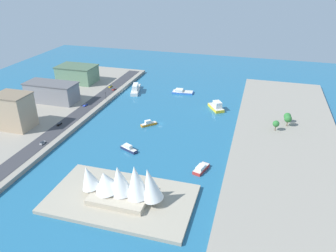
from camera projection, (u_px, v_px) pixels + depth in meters
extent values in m
plane|color=#23668E|center=(161.00, 124.00, 247.20)|extent=(440.00, 440.00, 0.00)
cube|color=gray|center=(286.00, 138.00, 224.05)|extent=(70.00, 240.00, 2.75)
cube|color=gray|center=(56.00, 109.00, 269.13)|extent=(70.00, 240.00, 2.75)
cube|color=#A89E89|center=(121.00, 199.00, 165.99)|extent=(73.59, 42.35, 2.00)
cube|color=#38383D|center=(82.00, 110.00, 262.32)|extent=(11.84, 228.00, 0.15)
cube|color=blue|center=(183.00, 92.00, 306.09)|extent=(19.88, 9.66, 1.49)
cone|color=blue|center=(193.00, 93.00, 304.14)|extent=(1.43, 1.43, 1.34)
cube|color=white|center=(179.00, 90.00, 305.96)|extent=(7.29, 7.37, 2.02)
cube|color=beige|center=(183.00, 91.00, 305.74)|extent=(19.08, 9.27, 0.10)
cube|color=yellow|center=(216.00, 108.00, 271.34)|extent=(15.77, 19.25, 2.47)
cone|color=yellow|center=(211.00, 104.00, 279.72)|extent=(3.06, 3.06, 2.22)
cube|color=white|center=(217.00, 105.00, 267.68)|extent=(8.62, 9.50, 5.18)
cube|color=beige|center=(216.00, 106.00, 270.78)|extent=(15.14, 18.48, 0.10)
cube|color=#1E284C|center=(129.00, 149.00, 210.87)|extent=(12.86, 8.30, 1.72)
cone|color=#1E284C|center=(136.00, 153.00, 206.92)|extent=(2.05, 2.05, 1.55)
cube|color=white|center=(128.00, 146.00, 210.37)|extent=(6.06, 4.65, 2.32)
cube|color=beige|center=(129.00, 148.00, 210.46)|extent=(12.35, 7.97, 0.10)
cube|color=orange|center=(149.00, 124.00, 244.05)|extent=(10.86, 10.84, 1.68)
cone|color=orange|center=(157.00, 122.00, 246.88)|extent=(2.14, 2.14, 1.52)
cube|color=white|center=(148.00, 122.00, 242.82)|extent=(4.94, 4.93, 2.56)
cube|color=beige|center=(149.00, 123.00, 243.66)|extent=(10.43, 10.41, 0.10)
cube|color=silver|center=(136.00, 90.00, 309.25)|extent=(12.87, 27.73, 2.99)
cone|color=silver|center=(138.00, 85.00, 322.06)|extent=(3.27, 3.27, 2.69)
cube|color=white|center=(135.00, 87.00, 305.79)|extent=(7.34, 13.12, 4.80)
cube|color=beige|center=(136.00, 88.00, 308.57)|extent=(12.35, 26.62, 0.10)
cube|color=red|center=(201.00, 169.00, 190.38)|extent=(8.26, 13.69, 1.92)
cone|color=red|center=(207.00, 163.00, 195.63)|extent=(2.14, 2.14, 1.72)
cube|color=white|center=(200.00, 167.00, 188.82)|extent=(5.35, 7.16, 1.65)
cube|color=beige|center=(201.00, 167.00, 189.94)|extent=(7.93, 13.14, 0.10)
cube|color=slate|center=(77.00, 74.00, 323.77)|extent=(35.82, 23.54, 15.55)
cube|color=#47624A|center=(76.00, 66.00, 320.16)|extent=(37.25, 24.48, 0.80)
cube|color=gray|center=(52.00, 92.00, 277.41)|extent=(42.36, 18.57, 15.61)
cube|color=#59595C|center=(50.00, 83.00, 273.78)|extent=(44.06, 19.32, 0.80)
cube|color=tan|center=(15.00, 112.00, 230.07)|extent=(22.52, 18.11, 24.46)
cube|color=#7C6B55|center=(11.00, 95.00, 224.49)|extent=(23.42, 18.83, 0.80)
cylinder|color=black|center=(59.00, 126.00, 236.64)|extent=(0.26, 0.65, 0.64)
cylinder|color=black|center=(57.00, 125.00, 237.04)|extent=(0.26, 0.65, 0.64)
cylinder|color=black|center=(62.00, 124.00, 239.46)|extent=(0.26, 0.65, 0.64)
cylinder|color=black|center=(60.00, 123.00, 239.86)|extent=(0.26, 0.65, 0.64)
cube|color=black|center=(59.00, 124.00, 238.13)|extent=(1.81, 4.74, 0.74)
cube|color=#262D38|center=(59.00, 123.00, 238.03)|extent=(1.56, 2.67, 0.64)
cylinder|color=black|center=(114.00, 89.00, 307.03)|extent=(0.28, 0.65, 0.64)
cylinder|color=black|center=(115.00, 89.00, 306.56)|extent=(0.28, 0.65, 0.64)
cylinder|color=black|center=(112.00, 90.00, 304.38)|extent=(0.28, 0.65, 0.64)
cylinder|color=black|center=(114.00, 90.00, 303.91)|extent=(0.28, 0.65, 0.64)
cube|color=red|center=(114.00, 89.00, 305.35)|extent=(2.01, 4.54, 0.73)
cube|color=#262D38|center=(114.00, 89.00, 304.89)|extent=(1.70, 2.57, 0.54)
cylinder|color=black|center=(85.00, 106.00, 269.22)|extent=(0.25, 0.64, 0.64)
cylinder|color=black|center=(83.00, 106.00, 269.67)|extent=(0.25, 0.64, 0.64)
cylinder|color=black|center=(87.00, 105.00, 272.28)|extent=(0.25, 0.64, 0.64)
cylinder|color=black|center=(85.00, 104.00, 272.73)|extent=(0.25, 0.64, 0.64)
cube|color=blue|center=(85.00, 105.00, 270.84)|extent=(2.01, 5.08, 0.81)
cube|color=#262D38|center=(85.00, 104.00, 270.76)|extent=(1.76, 2.84, 0.57)
cylinder|color=black|center=(43.00, 142.00, 214.69)|extent=(0.25, 0.64, 0.64)
cylinder|color=black|center=(45.00, 142.00, 214.31)|extent=(0.25, 0.64, 0.64)
cylinder|color=black|center=(40.00, 144.00, 211.88)|extent=(0.25, 0.64, 0.64)
cylinder|color=black|center=(42.00, 145.00, 211.50)|extent=(0.25, 0.64, 0.64)
cube|color=#B7B7BC|center=(43.00, 143.00, 212.96)|extent=(1.73, 4.66, 0.78)
cube|color=#262D38|center=(42.00, 142.00, 212.46)|extent=(1.52, 2.61, 0.58)
cylinder|color=black|center=(110.00, 88.00, 310.44)|extent=(0.27, 0.65, 0.64)
cylinder|color=black|center=(109.00, 87.00, 310.80)|extent=(0.27, 0.65, 0.64)
cylinder|color=black|center=(112.00, 86.00, 313.50)|extent=(0.27, 0.65, 0.64)
cylinder|color=black|center=(110.00, 86.00, 313.86)|extent=(0.27, 0.65, 0.64)
cube|color=yellow|center=(110.00, 87.00, 312.00)|extent=(1.91, 5.08, 0.89)
cube|color=#262D38|center=(110.00, 86.00, 311.90)|extent=(1.64, 2.86, 0.53)
cylinder|color=black|center=(106.00, 96.00, 283.20)|extent=(0.18, 0.18, 5.50)
cube|color=black|center=(105.00, 93.00, 281.76)|extent=(0.36, 0.36, 1.00)
sphere|color=red|center=(105.00, 92.00, 281.61)|extent=(0.24, 0.24, 0.24)
sphere|color=yellow|center=(105.00, 93.00, 281.76)|extent=(0.24, 0.24, 0.24)
sphere|color=green|center=(105.00, 93.00, 281.92)|extent=(0.24, 0.24, 0.24)
cube|color=#BCAD93|center=(121.00, 195.00, 164.89)|extent=(29.18, 21.45, 3.00)
cone|color=white|center=(150.00, 184.00, 156.54)|extent=(12.98, 10.08, 18.34)
cone|color=white|center=(136.00, 181.00, 158.27)|extent=(12.70, 11.23, 18.04)
cone|color=white|center=(120.00, 180.00, 160.88)|extent=(12.73, 10.97, 16.35)
cone|color=white|center=(106.00, 182.00, 163.90)|extent=(15.61, 13.81, 12.80)
cone|color=white|center=(89.00, 177.00, 165.89)|extent=(11.83, 9.71, 13.42)
cylinder|color=brown|center=(287.00, 120.00, 242.32)|extent=(0.50, 0.50, 2.83)
sphere|color=#2D7233|center=(287.00, 116.00, 240.79)|extent=(5.13, 5.13, 5.13)
cylinder|color=brown|center=(287.00, 124.00, 236.50)|extent=(0.50, 0.50, 3.62)
sphere|color=#2D7233|center=(288.00, 119.00, 234.76)|extent=(5.34, 5.34, 5.34)
cylinder|color=brown|center=(275.00, 128.00, 230.05)|extent=(0.50, 0.50, 3.41)
sphere|color=#2D7233|center=(276.00, 124.00, 228.48)|extent=(4.62, 4.62, 4.62)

